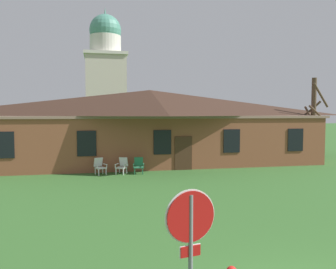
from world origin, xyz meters
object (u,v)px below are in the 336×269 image
Objects in this scene: stop_sign at (191,237)px; lawn_chair_left_end at (139,165)px; lawn_chair_by_porch at (100,166)px; lawn_chair_near_door at (122,165)px.

lawn_chair_left_end is (0.98, 14.95, -1.21)m from stop_sign.
lawn_chair_by_porch is at bearing 94.73° from stop_sign.
lawn_chair_near_door is (1.29, -0.09, 0.00)m from lawn_chair_by_porch.
lawn_chair_near_door is at bearing 89.87° from stop_sign.
lawn_chair_left_end is at bearing -7.11° from lawn_chair_near_door.
lawn_chair_by_porch is 1.29m from lawn_chair_near_door.
stop_sign is 2.54× the size of lawn_chair_left_end.
lawn_chair_near_door is at bearing 172.89° from lawn_chair_left_end.
lawn_chair_left_end is at bearing -5.43° from lawn_chair_by_porch.
lawn_chair_near_door and lawn_chair_left_end have the same top height.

